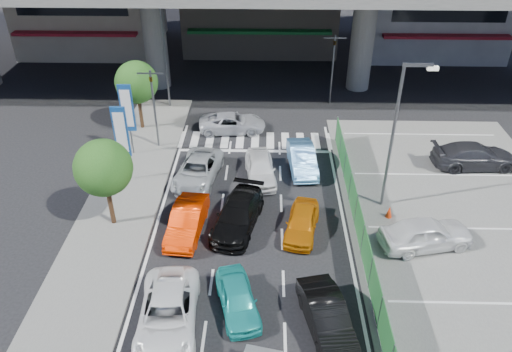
{
  "coord_description": "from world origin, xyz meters",
  "views": [
    {
      "loc": [
        0.78,
        -15.9,
        16.04
      ],
      "look_at": [
        0.25,
        5.14,
        2.31
      ],
      "focal_mm": 35.0,
      "sensor_mm": 36.0,
      "label": 1
    }
  ],
  "objects_px": {
    "sedan_black_mid": "(238,215)",
    "taxi_orange_right": "(302,222)",
    "tree_far": "(136,82)",
    "parked_sedan_white": "(426,233)",
    "taxi_orange_left": "(187,221)",
    "tree_near": "(103,168)",
    "kei_truck_front_right": "(302,158)",
    "signboard_near": "(121,134)",
    "parked_sedan_dgrey": "(474,156)",
    "sedan_white_mid_left": "(168,314)",
    "taxi_teal_mid": "(238,299)",
    "street_lamp_right": "(398,126)",
    "street_lamp_left": "(166,44)",
    "hatch_black_mid_right": "(327,317)",
    "signboard_far": "(127,110)",
    "sedan_white_front_mid": "(260,168)",
    "wagon_silver_front_left": "(198,171)",
    "traffic_light_left": "(152,90)",
    "traffic_light_right": "(334,53)",
    "traffic_cone": "(389,212)",
    "crossing_wagon_silver": "(232,123)"
  },
  "relations": [
    {
      "from": "taxi_teal_mid",
      "to": "traffic_cone",
      "type": "bearing_deg",
      "value": 25.42
    },
    {
      "from": "traffic_light_right",
      "to": "crossing_wagon_silver",
      "type": "bearing_deg",
      "value": -146.35
    },
    {
      "from": "hatch_black_mid_right",
      "to": "taxi_orange_right",
      "type": "relative_size",
      "value": 1.13
    },
    {
      "from": "tree_far",
      "to": "street_lamp_left",
      "type": "bearing_deg",
      "value": 67.16
    },
    {
      "from": "street_lamp_right",
      "to": "street_lamp_left",
      "type": "relative_size",
      "value": 1.0
    },
    {
      "from": "tree_far",
      "to": "parked_sedan_white",
      "type": "bearing_deg",
      "value": -36.21
    },
    {
      "from": "taxi_orange_left",
      "to": "parked_sedan_white",
      "type": "bearing_deg",
      "value": 1.18
    },
    {
      "from": "taxi_orange_left",
      "to": "tree_near",
      "type": "bearing_deg",
      "value": 177.53
    },
    {
      "from": "traffic_light_right",
      "to": "sedan_white_front_mid",
      "type": "height_order",
      "value": "traffic_light_right"
    },
    {
      "from": "taxi_teal_mid",
      "to": "signboard_far",
      "type": "bearing_deg",
      "value": 105.19
    },
    {
      "from": "street_lamp_right",
      "to": "taxi_orange_left",
      "type": "xyz_separation_m",
      "value": [
        -10.3,
        -2.53,
        -4.08
      ]
    },
    {
      "from": "street_lamp_right",
      "to": "crossing_wagon_silver",
      "type": "distance_m",
      "value": 12.75
    },
    {
      "from": "kei_truck_front_right",
      "to": "taxi_orange_left",
      "type": "bearing_deg",
      "value": -139.45
    },
    {
      "from": "parked_sedan_dgrey",
      "to": "signboard_far",
      "type": "bearing_deg",
      "value": 84.11
    },
    {
      "from": "signboard_far",
      "to": "sedan_white_front_mid",
      "type": "relative_size",
      "value": 1.16
    },
    {
      "from": "wagon_silver_front_left",
      "to": "traffic_light_left",
      "type": "bearing_deg",
      "value": 136.83
    },
    {
      "from": "parked_sedan_white",
      "to": "hatch_black_mid_right",
      "type": "bearing_deg",
      "value": 121.98
    },
    {
      "from": "signboard_near",
      "to": "parked_sedan_dgrey",
      "type": "relative_size",
      "value": 0.94
    },
    {
      "from": "taxi_orange_right",
      "to": "kei_truck_front_right",
      "type": "height_order",
      "value": "kei_truck_front_right"
    },
    {
      "from": "signboard_far",
      "to": "hatch_black_mid_right",
      "type": "bearing_deg",
      "value": -51.14
    },
    {
      "from": "sedan_black_mid",
      "to": "kei_truck_front_right",
      "type": "relative_size",
      "value": 1.14
    },
    {
      "from": "traffic_light_right",
      "to": "sedan_white_mid_left",
      "type": "relative_size",
      "value": 1.05
    },
    {
      "from": "street_lamp_left",
      "to": "taxi_orange_left",
      "type": "relative_size",
      "value": 1.91
    },
    {
      "from": "street_lamp_right",
      "to": "sedan_black_mid",
      "type": "height_order",
      "value": "street_lamp_right"
    },
    {
      "from": "signboard_far",
      "to": "parked_sedan_dgrey",
      "type": "height_order",
      "value": "signboard_far"
    },
    {
      "from": "kei_truck_front_right",
      "to": "parked_sedan_dgrey",
      "type": "relative_size",
      "value": 0.83
    },
    {
      "from": "hatch_black_mid_right",
      "to": "crossing_wagon_silver",
      "type": "height_order",
      "value": "hatch_black_mid_right"
    },
    {
      "from": "kei_truck_front_right",
      "to": "traffic_cone",
      "type": "distance_m",
      "value": 6.39
    },
    {
      "from": "hatch_black_mid_right",
      "to": "wagon_silver_front_left",
      "type": "height_order",
      "value": "hatch_black_mid_right"
    },
    {
      "from": "traffic_light_right",
      "to": "traffic_cone",
      "type": "bearing_deg",
      "value": -83.27
    },
    {
      "from": "hatch_black_mid_right",
      "to": "traffic_light_left",
      "type": "bearing_deg",
      "value": 110.04
    },
    {
      "from": "traffic_light_right",
      "to": "traffic_cone",
      "type": "distance_m",
      "value": 14.67
    },
    {
      "from": "street_lamp_right",
      "to": "crossing_wagon_silver",
      "type": "bearing_deg",
      "value": 136.57
    },
    {
      "from": "sedan_black_mid",
      "to": "taxi_orange_right",
      "type": "relative_size",
      "value": 1.29
    },
    {
      "from": "street_lamp_left",
      "to": "tree_near",
      "type": "relative_size",
      "value": 1.67
    },
    {
      "from": "kei_truck_front_right",
      "to": "signboard_near",
      "type": "bearing_deg",
      "value": -175.96
    },
    {
      "from": "sedan_white_mid_left",
      "to": "parked_sedan_white",
      "type": "bearing_deg",
      "value": 20.22
    },
    {
      "from": "sedan_black_mid",
      "to": "parked_sedan_dgrey",
      "type": "distance_m",
      "value": 15.09
    },
    {
      "from": "tree_far",
      "to": "sedan_white_front_mid",
      "type": "bearing_deg",
      "value": -36.43
    },
    {
      "from": "traffic_light_left",
      "to": "tree_near",
      "type": "height_order",
      "value": "traffic_light_left"
    },
    {
      "from": "wagon_silver_front_left",
      "to": "sedan_white_front_mid",
      "type": "xyz_separation_m",
      "value": [
        3.6,
        0.27,
        0.03
      ]
    },
    {
      "from": "taxi_orange_left",
      "to": "wagon_silver_front_left",
      "type": "relative_size",
      "value": 0.89
    },
    {
      "from": "traffic_light_left",
      "to": "street_lamp_right",
      "type": "relative_size",
      "value": 0.65
    },
    {
      "from": "parked_sedan_dgrey",
      "to": "sedan_white_mid_left",
      "type": "bearing_deg",
      "value": 124.28
    },
    {
      "from": "signboard_near",
      "to": "parked_sedan_white",
      "type": "xyz_separation_m",
      "value": [
        15.61,
        -5.36,
        -2.24
      ]
    },
    {
      "from": "traffic_light_right",
      "to": "street_lamp_left",
      "type": "relative_size",
      "value": 0.65
    },
    {
      "from": "sedan_white_mid_left",
      "to": "taxi_teal_mid",
      "type": "relative_size",
      "value": 1.38
    },
    {
      "from": "wagon_silver_front_left",
      "to": "traffic_cone",
      "type": "bearing_deg",
      "value": -9.06
    },
    {
      "from": "taxi_teal_mid",
      "to": "parked_sedan_white",
      "type": "bearing_deg",
      "value": 10.44
    },
    {
      "from": "wagon_silver_front_left",
      "to": "kei_truck_front_right",
      "type": "distance_m",
      "value": 6.24
    }
  ]
}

